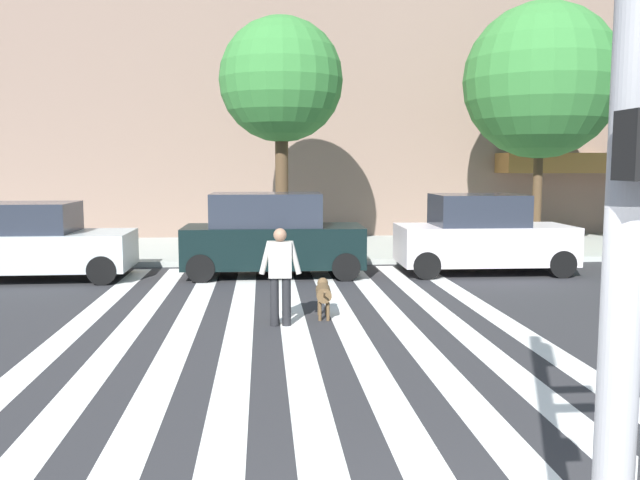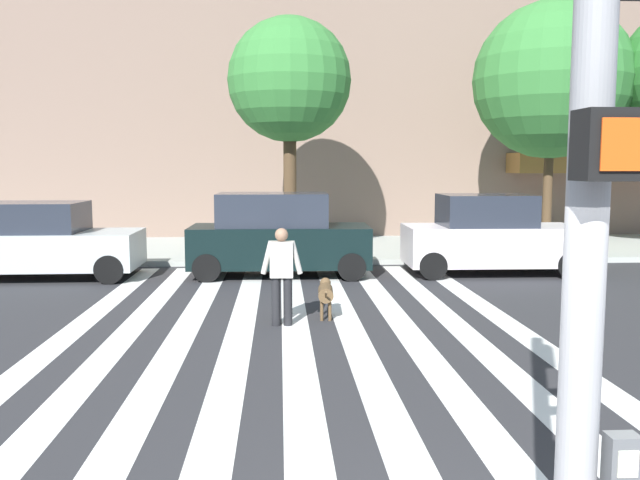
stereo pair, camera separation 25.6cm
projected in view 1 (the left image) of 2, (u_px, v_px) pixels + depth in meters
ground_plane at (352, 331)px, 10.78m from camera, size 160.00×160.00×0.00m
sidewalk_far at (309, 249)px, 20.84m from camera, size 80.00×6.00×0.15m
crosswalk_stripes at (295, 332)px, 10.70m from camera, size 7.65×13.74×0.01m
parked_car_near_curb at (22, 242)px, 15.60m from camera, size 4.88×2.05×1.81m
parked_car_behind_first at (272, 236)px, 16.09m from camera, size 4.33×1.96×2.01m
parked_car_third_in_line at (482, 236)px, 16.54m from camera, size 4.26×2.00×1.96m
street_tree_nearest at (281, 81)px, 18.78m from camera, size 3.50×3.50×6.67m
street_tree_middle at (541, 81)px, 19.67m from camera, size 4.56×4.56×7.28m
pedestrian_dog_walker at (280, 271)px, 11.06m from camera, size 0.71×0.26×1.64m
dog_on_leash at (323, 292)px, 11.74m from camera, size 0.29×1.04×0.65m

